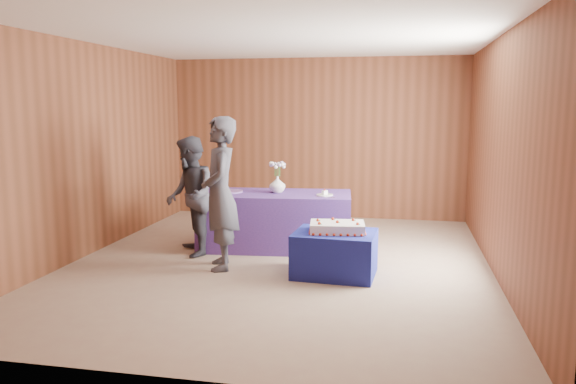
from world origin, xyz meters
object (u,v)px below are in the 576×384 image
(cake_table, at_px, (335,254))
(guest_left, at_px, (220,194))
(sheet_cake, at_px, (337,227))
(guest_right, at_px, (190,196))
(vase, at_px, (277,184))
(serving_table, at_px, (276,221))

(cake_table, xyz_separation_m, guest_left, (-1.35, 0.02, 0.64))
(sheet_cake, distance_m, guest_right, 2.01)
(vase, bearing_deg, sheet_cake, -49.97)
(cake_table, distance_m, serving_table, 1.43)
(serving_table, relative_size, vase, 9.01)
(vase, distance_m, guest_left, 1.18)
(guest_right, bearing_deg, sheet_cake, 47.16)
(serving_table, bearing_deg, sheet_cake, -54.05)
(cake_table, xyz_separation_m, serving_table, (-0.93, 1.08, 0.12))
(serving_table, height_order, vase, vase)
(cake_table, height_order, serving_table, serving_table)
(vase, distance_m, guest_right, 1.18)
(cake_table, height_order, sheet_cake, sheet_cake)
(vase, bearing_deg, guest_left, -111.84)
(serving_table, bearing_deg, guest_right, -155.79)
(guest_right, bearing_deg, cake_table, 46.86)
(serving_table, distance_m, sheet_cake, 1.44)
(sheet_cake, relative_size, guest_left, 0.38)
(vase, bearing_deg, cake_table, -50.80)
(serving_table, height_order, guest_left, guest_left)
(vase, height_order, guest_right, guest_right)
(cake_table, xyz_separation_m, vase, (-0.91, 1.12, 0.61))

